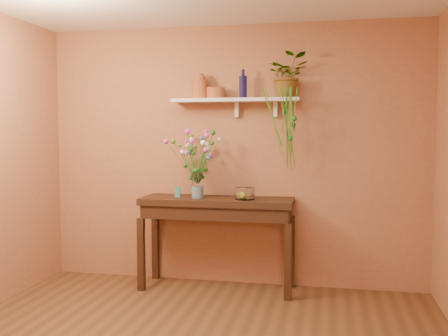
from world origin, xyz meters
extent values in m
cube|color=#A57149|center=(0.00, 2.00, 1.35)|extent=(4.00, 0.04, 2.70)
cube|color=#332012|center=(-0.11, 1.73, 0.90)|extent=(1.54, 0.49, 0.07)
cube|color=#332012|center=(-0.11, 1.73, 0.80)|extent=(1.47, 0.45, 0.13)
cube|color=#332012|center=(-0.84, 1.52, 0.37)|extent=(0.07, 0.07, 0.73)
cube|color=#332012|center=(0.63, 1.52, 0.37)|extent=(0.07, 0.07, 0.73)
cube|color=#332012|center=(-0.84, 1.95, 0.37)|extent=(0.07, 0.07, 0.73)
cube|color=#332012|center=(0.63, 1.95, 0.37)|extent=(0.07, 0.07, 0.73)
cube|color=white|center=(0.05, 1.87, 1.92)|extent=(1.30, 0.24, 0.04)
cube|color=white|center=(0.05, 1.97, 1.83)|extent=(0.04, 0.05, 0.15)
cube|color=white|center=(0.45, 1.97, 1.83)|extent=(0.04, 0.05, 0.15)
cylinder|color=#A95C2F|center=(-0.32, 1.87, 2.03)|extent=(0.20, 0.20, 0.19)
sphere|color=#A95C2F|center=(-0.32, 1.87, 2.14)|extent=(0.13, 0.13, 0.13)
cylinder|color=#A95C2F|center=(-0.16, 1.89, 1.99)|extent=(0.24, 0.24, 0.11)
cylinder|color=#15113E|center=(0.13, 1.85, 2.05)|extent=(0.10, 0.10, 0.22)
cylinder|color=#15113E|center=(0.13, 1.85, 2.19)|extent=(0.04, 0.04, 0.07)
imported|color=#1B6A1B|center=(0.58, 1.89, 2.16)|extent=(0.45, 0.41, 0.44)
cylinder|color=#1B6A1B|center=(0.60, 1.62, 1.63)|extent=(0.03, 0.45, 0.78)
cylinder|color=#488A23|center=(0.45, 1.72, 1.74)|extent=(0.20, 0.15, 0.56)
cylinder|color=#488A23|center=(0.65, 1.72, 1.65)|extent=(0.09, 0.20, 0.73)
cylinder|color=#1B6A1B|center=(0.64, 1.78, 1.81)|extent=(0.05, 0.07, 0.42)
cylinder|color=#488A23|center=(0.58, 1.74, 1.62)|extent=(0.13, 0.08, 0.79)
cylinder|color=#488A23|center=(0.63, 1.70, 1.71)|extent=(0.02, 0.20, 0.62)
cylinder|color=#1B6A1B|center=(0.57, 1.72, 1.76)|extent=(0.07, 0.23, 0.51)
cylinder|color=#488A23|center=(0.62, 1.71, 1.69)|extent=(0.02, 0.15, 0.66)
cylinder|color=#488A23|center=(0.46, 1.76, 1.69)|extent=(0.16, 0.12, 0.66)
cylinder|color=#1B6A1B|center=(0.61, 1.73, 1.73)|extent=(0.02, 0.17, 0.59)
cylinder|color=#488A23|center=(0.61, 1.75, 1.63)|extent=(0.11, 0.16, 0.77)
cylinder|color=#488A23|center=(0.44, 1.74, 1.73)|extent=(0.19, 0.14, 0.57)
cylinder|color=#1B6A1B|center=(0.57, 1.73, 1.80)|extent=(0.07, 0.06, 0.43)
sphere|color=#1B6A1B|center=(0.57, 1.76, 1.80)|extent=(0.05, 0.05, 0.05)
sphere|color=#1B6A1B|center=(0.62, 1.69, 1.53)|extent=(0.05, 0.05, 0.05)
sphere|color=#1B6A1B|center=(0.66, 1.69, 1.72)|extent=(0.05, 0.05, 0.05)
sphere|color=#1B6A1B|center=(0.64, 1.75, 1.67)|extent=(0.05, 0.05, 0.05)
cylinder|color=white|center=(-0.30, 1.69, 1.06)|extent=(0.12, 0.12, 0.25)
cylinder|color=silver|center=(-0.30, 1.69, 0.99)|extent=(0.11, 0.11, 0.12)
cylinder|color=#386B28|center=(-0.30, 1.64, 1.27)|extent=(0.01, 0.12, 0.38)
sphere|color=#4E8533|center=(-0.30, 1.59, 1.45)|extent=(0.04, 0.04, 0.04)
cylinder|color=#386B28|center=(-0.30, 1.58, 1.29)|extent=(0.01, 0.23, 0.43)
sphere|color=#EA3ECB|center=(-0.30, 1.47, 1.51)|extent=(0.04, 0.04, 0.04)
cylinder|color=#386B28|center=(-0.24, 1.61, 1.25)|extent=(0.13, 0.18, 0.35)
sphere|color=#EA3ECB|center=(-0.18, 1.53, 1.43)|extent=(0.04, 0.04, 0.04)
cylinder|color=#386B28|center=(-0.26, 1.63, 1.29)|extent=(0.09, 0.13, 0.41)
sphere|color=white|center=(-0.21, 1.57, 1.49)|extent=(0.05, 0.05, 0.05)
cylinder|color=#386B28|center=(-0.24, 1.65, 1.21)|extent=(0.13, 0.10, 0.27)
sphere|color=#557DDA|center=(-0.17, 1.60, 1.34)|extent=(0.05, 0.05, 0.05)
cylinder|color=#386B28|center=(-0.25, 1.66, 1.32)|extent=(0.12, 0.07, 0.49)
sphere|color=#EA3ECB|center=(-0.19, 1.63, 1.57)|extent=(0.05, 0.05, 0.05)
cylinder|color=#386B28|center=(-0.25, 1.67, 1.22)|extent=(0.12, 0.06, 0.29)
sphere|color=#4E8533|center=(-0.19, 1.64, 1.37)|extent=(0.04, 0.04, 0.04)
cylinder|color=#386B28|center=(-0.22, 1.70, 1.34)|extent=(0.17, 0.02, 0.51)
sphere|color=#1B6A1B|center=(-0.14, 1.71, 1.59)|extent=(0.05, 0.05, 0.05)
cylinder|color=#386B28|center=(-0.26, 1.70, 1.28)|extent=(0.10, 0.01, 0.40)
sphere|color=white|center=(-0.21, 1.70, 1.47)|extent=(0.05, 0.05, 0.05)
cylinder|color=#386B28|center=(-0.19, 1.71, 1.30)|extent=(0.22, 0.04, 0.45)
sphere|color=white|center=(-0.09, 1.73, 1.52)|extent=(0.04, 0.04, 0.04)
cylinder|color=#386B28|center=(-0.24, 1.75, 1.28)|extent=(0.12, 0.13, 0.41)
sphere|color=#4E8533|center=(-0.18, 1.81, 1.49)|extent=(0.05, 0.05, 0.05)
cylinder|color=#386B28|center=(-0.25, 1.78, 1.22)|extent=(0.10, 0.17, 0.28)
sphere|color=#EA3ECB|center=(-0.20, 1.86, 1.36)|extent=(0.05, 0.05, 0.05)
cylinder|color=#386B28|center=(-0.27, 1.74, 1.34)|extent=(0.08, 0.09, 0.52)
sphere|color=#EA3ECB|center=(-0.23, 1.78, 1.60)|extent=(0.05, 0.05, 0.05)
cylinder|color=#386B28|center=(-0.27, 1.80, 1.25)|extent=(0.07, 0.23, 0.35)
sphere|color=white|center=(-0.23, 1.91, 1.43)|extent=(0.06, 0.06, 0.06)
cylinder|color=#386B28|center=(-0.31, 1.83, 1.31)|extent=(0.03, 0.27, 0.46)
sphere|color=#557DDA|center=(-0.33, 1.96, 1.54)|extent=(0.04, 0.04, 0.04)
cylinder|color=#386B28|center=(-0.29, 1.80, 1.24)|extent=(0.02, 0.22, 0.32)
sphere|color=#EA3ECB|center=(-0.29, 1.90, 1.40)|extent=(0.06, 0.06, 0.06)
cylinder|color=#386B28|center=(-0.37, 1.80, 1.32)|extent=(0.13, 0.22, 0.48)
sphere|color=#4E8533|center=(-0.43, 1.91, 1.55)|extent=(0.05, 0.05, 0.05)
cylinder|color=#386B28|center=(-0.34, 1.77, 1.23)|extent=(0.09, 0.16, 0.30)
sphere|color=#1B6A1B|center=(-0.39, 1.84, 1.37)|extent=(0.04, 0.04, 0.04)
cylinder|color=#386B28|center=(-0.38, 1.79, 1.27)|extent=(0.15, 0.21, 0.38)
sphere|color=white|center=(-0.46, 1.89, 1.46)|extent=(0.06, 0.06, 0.06)
cylinder|color=#386B28|center=(-0.38, 1.77, 1.23)|extent=(0.16, 0.16, 0.31)
sphere|color=white|center=(-0.47, 1.84, 1.38)|extent=(0.05, 0.05, 0.05)
cylinder|color=#386B28|center=(-0.40, 1.71, 1.27)|extent=(0.20, 0.05, 0.39)
sphere|color=#4E8533|center=(-0.50, 1.73, 1.46)|extent=(0.04, 0.04, 0.04)
cylinder|color=#386B28|center=(-0.36, 1.70, 1.29)|extent=(0.13, 0.02, 0.42)
sphere|color=#EA3ECB|center=(-0.42, 1.70, 1.50)|extent=(0.03, 0.03, 0.03)
cylinder|color=#386B28|center=(-0.45, 1.65, 1.29)|extent=(0.31, 0.09, 0.43)
sphere|color=#EA3ECB|center=(-0.61, 1.61, 1.50)|extent=(0.05, 0.05, 0.05)
cylinder|color=#386B28|center=(-0.38, 1.69, 1.24)|extent=(0.16, 0.02, 0.32)
sphere|color=white|center=(-0.46, 1.68, 1.39)|extent=(0.05, 0.05, 0.05)
cylinder|color=#386B28|center=(-0.34, 1.68, 1.24)|extent=(0.08, 0.03, 0.32)
sphere|color=#557DDA|center=(-0.37, 1.67, 1.40)|extent=(0.04, 0.04, 0.04)
cylinder|color=#386B28|center=(-0.35, 1.67, 1.34)|extent=(0.09, 0.06, 0.52)
sphere|color=#EA3ECB|center=(-0.39, 1.64, 1.60)|extent=(0.06, 0.06, 0.06)
cylinder|color=#386B28|center=(-0.40, 1.59, 1.29)|extent=(0.19, 0.22, 0.44)
sphere|color=#4E8533|center=(-0.49, 1.49, 1.51)|extent=(0.05, 0.05, 0.05)
cylinder|color=#386B28|center=(-0.32, 1.65, 1.25)|extent=(0.05, 0.10, 0.35)
sphere|color=#1B6A1B|center=(-0.34, 1.60, 1.43)|extent=(0.05, 0.05, 0.05)
cylinder|color=#386B28|center=(-0.31, 1.60, 1.30)|extent=(0.02, 0.19, 0.45)
sphere|color=white|center=(-0.32, 1.51, 1.53)|extent=(0.04, 0.04, 0.04)
sphere|color=#1B6A1B|center=(-0.28, 1.60, 1.22)|extent=(0.05, 0.05, 0.05)
sphere|color=#1B6A1B|center=(-0.24, 1.78, 1.21)|extent=(0.05, 0.05, 0.05)
sphere|color=#1B6A1B|center=(-0.38, 1.71, 1.14)|extent=(0.05, 0.05, 0.05)
sphere|color=#1B6A1B|center=(-0.42, 1.66, 1.26)|extent=(0.05, 0.05, 0.05)
sphere|color=#1B6A1B|center=(-0.29, 1.56, 1.22)|extent=(0.05, 0.05, 0.05)
sphere|color=#1B6A1B|center=(-0.26, 1.73, 1.14)|extent=(0.05, 0.05, 0.05)
cylinder|color=white|center=(0.18, 1.69, 0.99)|extent=(0.19, 0.19, 0.12)
cylinder|color=white|center=(0.18, 1.69, 0.94)|extent=(0.19, 0.19, 0.01)
sphere|color=yellow|center=(0.17, 1.67, 0.97)|extent=(0.07, 0.07, 0.07)
cube|color=teal|center=(-0.52, 1.71, 0.99)|extent=(0.06, 0.05, 0.11)
camera|label=1|loc=(1.00, -3.26, 1.60)|focal=40.99mm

